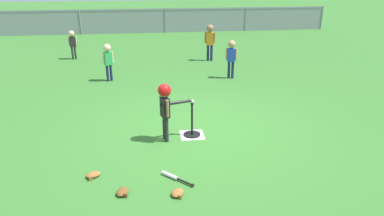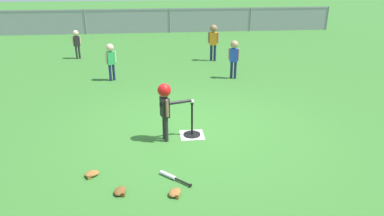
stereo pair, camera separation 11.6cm
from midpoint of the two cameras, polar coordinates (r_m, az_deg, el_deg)
name	(u,v)px [view 2 (the right image)]	position (r m, az deg, el deg)	size (l,w,h in m)	color
ground_plane	(199,129)	(6.94, 1.67, -3.38)	(60.00, 60.00, 0.00)	#336B28
home_plate	(192,135)	(6.69, 0.50, -4.35)	(0.44, 0.44, 0.01)	white
batting_tee	(192,130)	(6.65, 0.50, -3.61)	(0.32, 0.32, 0.65)	black
baseball_on_tee	(192,101)	(6.42, 0.52, 1.10)	(0.07, 0.07, 0.07)	white
batter_child	(165,100)	(6.22, -3.83, 1.22)	(0.62, 0.32, 1.08)	#262626
fielder_near_left	(213,38)	(12.01, 3.75, 11.25)	(0.35, 0.24, 1.21)	#191E4C
fielder_near_right	(111,57)	(10.01, -12.67, 8.02)	(0.28, 0.21, 1.04)	#191E4C
fielder_deep_right	(234,54)	(10.05, 7.13, 8.60)	(0.30, 0.21, 1.08)	#191E4C
fielder_deep_center	(76,41)	(12.90, -17.91, 10.33)	(0.27, 0.19, 0.98)	#262626
spare_bat_silver	(171,177)	(5.39, -2.77, -11.00)	(0.46, 0.45, 0.06)	silver
glove_by_plate	(120,191)	(5.16, -10.86, -13.04)	(0.21, 0.26, 0.07)	brown
glove_near_bats	(175,193)	(5.04, -2.09, -13.50)	(0.24, 0.27, 0.07)	brown
glove_tossed_aside	(92,174)	(5.63, -15.30, -10.20)	(0.27, 0.24, 0.07)	brown
outfield_fence	(170,20)	(17.63, -3.42, 14.05)	(16.06, 0.06, 1.15)	slate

